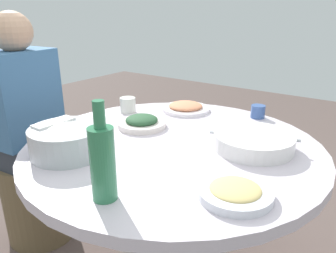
{
  "coord_description": "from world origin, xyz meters",
  "views": [
    {
      "loc": [
        0.65,
        -0.95,
        1.24
      ],
      "look_at": [
        0.01,
        -0.04,
        0.83
      ],
      "focal_mm": 34.71,
      "sensor_mm": 36.0,
      "label": 1
    }
  ],
  "objects_px": {
    "dish_shrimp": "(186,107)",
    "tea_cup_near": "(258,112)",
    "tea_cup_far": "(128,105)",
    "stool_for_diner_left": "(38,198)",
    "diner_left": "(23,103)",
    "rice_bowl": "(68,140)",
    "dish_noodles": "(235,192)",
    "soup_bowl": "(253,142)",
    "dish_greens": "(142,122)",
    "green_bottle": "(103,161)",
    "round_dining_table": "(173,164)"
  },
  "relations": [
    {
      "from": "dish_shrimp",
      "to": "tea_cup_near",
      "type": "distance_m",
      "value": 0.35
    },
    {
      "from": "dish_shrimp",
      "to": "tea_cup_far",
      "type": "bearing_deg",
      "value": -139.61
    },
    {
      "from": "dish_shrimp",
      "to": "stool_for_diner_left",
      "type": "bearing_deg",
      "value": -144.6
    },
    {
      "from": "dish_shrimp",
      "to": "stool_for_diner_left",
      "type": "distance_m",
      "value": 0.97
    },
    {
      "from": "tea_cup_near",
      "to": "stool_for_diner_left",
      "type": "bearing_deg",
      "value": -150.16
    },
    {
      "from": "dish_shrimp",
      "to": "diner_left",
      "type": "distance_m",
      "value": 0.82
    },
    {
      "from": "stool_for_diner_left",
      "to": "rice_bowl",
      "type": "bearing_deg",
      "value": -18.56
    },
    {
      "from": "dish_noodles",
      "to": "diner_left",
      "type": "bearing_deg",
      "value": 174.25
    },
    {
      "from": "soup_bowl",
      "to": "tea_cup_near",
      "type": "distance_m",
      "value": 0.38
    },
    {
      "from": "tea_cup_far",
      "to": "rice_bowl",
      "type": "bearing_deg",
      "value": -72.0
    },
    {
      "from": "dish_greens",
      "to": "dish_noodles",
      "type": "distance_m",
      "value": 0.63
    },
    {
      "from": "green_bottle",
      "to": "tea_cup_far",
      "type": "bearing_deg",
      "value": 127.52
    },
    {
      "from": "rice_bowl",
      "to": "dish_greens",
      "type": "bearing_deg",
      "value": 84.68
    },
    {
      "from": "diner_left",
      "to": "rice_bowl",
      "type": "bearing_deg",
      "value": -18.56
    },
    {
      "from": "soup_bowl",
      "to": "green_bottle",
      "type": "distance_m",
      "value": 0.59
    },
    {
      "from": "soup_bowl",
      "to": "dish_noodles",
      "type": "bearing_deg",
      "value": -76.19
    },
    {
      "from": "rice_bowl",
      "to": "diner_left",
      "type": "relative_size",
      "value": 0.34
    },
    {
      "from": "rice_bowl",
      "to": "dish_noodles",
      "type": "xyz_separation_m",
      "value": [
        0.6,
        0.08,
        -0.04
      ]
    },
    {
      "from": "rice_bowl",
      "to": "tea_cup_near",
      "type": "height_order",
      "value": "rice_bowl"
    },
    {
      "from": "stool_for_diner_left",
      "to": "round_dining_table",
      "type": "bearing_deg",
      "value": 6.25
    },
    {
      "from": "dish_noodles",
      "to": "dish_greens",
      "type": "bearing_deg",
      "value": 153.53
    },
    {
      "from": "soup_bowl",
      "to": "dish_shrimp",
      "type": "bearing_deg",
      "value": 150.77
    },
    {
      "from": "dish_noodles",
      "to": "tea_cup_far",
      "type": "distance_m",
      "value": 0.86
    },
    {
      "from": "soup_bowl",
      "to": "stool_for_diner_left",
      "type": "height_order",
      "value": "soup_bowl"
    },
    {
      "from": "rice_bowl",
      "to": "tea_cup_far",
      "type": "distance_m",
      "value": 0.51
    },
    {
      "from": "round_dining_table",
      "to": "rice_bowl",
      "type": "relative_size",
      "value": 4.32
    },
    {
      "from": "dish_shrimp",
      "to": "dish_noodles",
      "type": "bearing_deg",
      "value": -47.74
    },
    {
      "from": "stool_for_diner_left",
      "to": "dish_noodles",
      "type": "bearing_deg",
      "value": -5.75
    },
    {
      "from": "dish_greens",
      "to": "tea_cup_near",
      "type": "xyz_separation_m",
      "value": [
        0.37,
        0.41,
        0.01
      ]
    },
    {
      "from": "dish_greens",
      "to": "green_bottle",
      "type": "bearing_deg",
      "value": -60.26
    },
    {
      "from": "round_dining_table",
      "to": "soup_bowl",
      "type": "xyz_separation_m",
      "value": [
        0.27,
        0.12,
        0.12
      ]
    },
    {
      "from": "tea_cup_far",
      "to": "diner_left",
      "type": "height_order",
      "value": "diner_left"
    },
    {
      "from": "green_bottle",
      "to": "tea_cup_far",
      "type": "distance_m",
      "value": 0.78
    },
    {
      "from": "rice_bowl",
      "to": "green_bottle",
      "type": "distance_m",
      "value": 0.35
    },
    {
      "from": "dish_shrimp",
      "to": "dish_noodles",
      "type": "distance_m",
      "value": 0.8
    },
    {
      "from": "soup_bowl",
      "to": "dish_noodles",
      "type": "distance_m",
      "value": 0.35
    },
    {
      "from": "tea_cup_near",
      "to": "diner_left",
      "type": "xyz_separation_m",
      "value": [
        -1.0,
        -0.58,
        0.01
      ]
    },
    {
      "from": "soup_bowl",
      "to": "green_bottle",
      "type": "bearing_deg",
      "value": -110.21
    },
    {
      "from": "round_dining_table",
      "to": "tea_cup_near",
      "type": "bearing_deg",
      "value": 72.56
    },
    {
      "from": "rice_bowl",
      "to": "diner_left",
      "type": "bearing_deg",
      "value": 161.44
    },
    {
      "from": "dish_noodles",
      "to": "green_bottle",
      "type": "xyz_separation_m",
      "value": [
        -0.29,
        -0.21,
        0.1
      ]
    },
    {
      "from": "round_dining_table",
      "to": "dish_greens",
      "type": "height_order",
      "value": "dish_greens"
    },
    {
      "from": "rice_bowl",
      "to": "green_bottle",
      "type": "relative_size",
      "value": 0.95
    },
    {
      "from": "dish_noodles",
      "to": "tea_cup_near",
      "type": "height_order",
      "value": "tea_cup_near"
    },
    {
      "from": "dish_greens",
      "to": "diner_left",
      "type": "bearing_deg",
      "value": -165.83
    },
    {
      "from": "dish_shrimp",
      "to": "dish_noodles",
      "type": "height_order",
      "value": "dish_shrimp"
    },
    {
      "from": "round_dining_table",
      "to": "dish_shrimp",
      "type": "xyz_separation_m",
      "value": [
        -0.19,
        0.38,
        0.11
      ]
    },
    {
      "from": "round_dining_table",
      "to": "dish_shrimp",
      "type": "distance_m",
      "value": 0.44
    },
    {
      "from": "dish_greens",
      "to": "diner_left",
      "type": "xyz_separation_m",
      "value": [
        -0.64,
        -0.16,
        0.02
      ]
    },
    {
      "from": "soup_bowl",
      "to": "tea_cup_far",
      "type": "distance_m",
      "value": 0.68
    }
  ]
}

